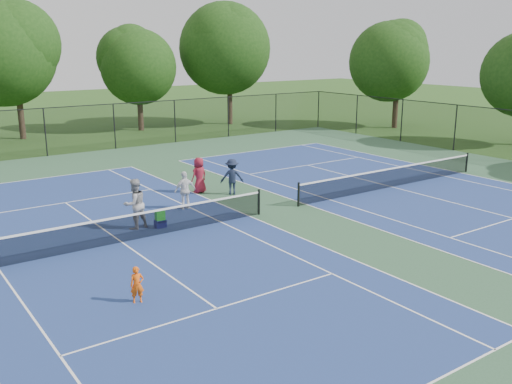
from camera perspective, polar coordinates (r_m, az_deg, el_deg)
ground at (r=24.08m, az=2.32°, el=-1.85°), size 140.00×140.00×0.00m
court_pad at (r=24.08m, az=2.32°, el=-1.84°), size 36.00×36.00×0.01m
tennis_court_left at (r=20.73m, az=-13.26°, el=-4.70°), size 12.00×23.83×1.07m
tennis_court_right at (r=28.73m, az=13.46°, el=0.66°), size 12.00×23.83×1.07m
perimeter_fence at (r=23.68m, az=2.36°, el=1.87°), size 36.08×36.08×3.02m
tree_back_b at (r=45.42m, az=-23.05°, el=13.17°), size 7.60×7.60×10.03m
tree_back_c at (r=47.34m, az=-11.74°, el=12.65°), size 6.00×6.00×8.40m
tree_back_d at (r=50.24m, az=-2.70°, el=14.55°), size 7.80×7.80×10.37m
tree_side_e at (r=49.21m, az=14.06°, el=12.97°), size 6.60×6.60×8.87m
child_player at (r=15.87m, az=-11.81°, el=-9.08°), size 0.43×0.34×1.03m
instructor at (r=21.93m, az=-12.03°, el=-1.18°), size 1.05×0.88×1.94m
bystander_a at (r=24.28m, az=-7.11°, el=0.18°), size 0.97×0.42×1.63m
bystander_b at (r=26.48m, az=-2.41°, el=1.53°), size 1.25×1.06×1.68m
bystander_c at (r=26.85m, az=-5.71°, el=1.67°), size 0.91×0.68×1.69m
ball_crate at (r=22.10m, az=-9.55°, el=-3.14°), size 0.41×0.28×0.31m
ball_hopper at (r=22.00m, az=-9.58°, el=-2.27°), size 0.36×0.29×0.39m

